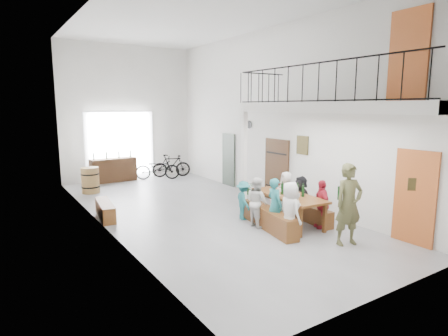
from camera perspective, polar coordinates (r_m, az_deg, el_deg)
floor at (r=11.08m, az=-3.87°, el=-6.50°), size 12.00×12.00×0.00m
room_walls at (r=10.67m, az=-4.08°, el=12.19°), size 12.00×12.00×12.00m
gateway_portal at (r=16.08m, az=-15.50°, el=3.22°), size 2.80×0.08×2.80m
right_wall_decor at (r=10.90m, az=13.48°, el=2.35°), size 0.07×8.28×5.07m
balcony at (r=9.44m, az=16.26°, el=8.63°), size 1.52×5.62×4.00m
tasting_table at (r=9.77m, az=9.86°, el=-4.49°), size 1.07×2.24×0.79m
bench_inner at (r=9.47m, az=6.86°, el=-7.69°), size 0.76×2.26×0.51m
bench_wall at (r=10.34m, az=12.25°, el=-6.58°), size 0.40×1.93×0.44m
tableware at (r=9.71m, az=9.82°, el=-3.17°), size 0.69×1.51×0.35m
side_bench at (r=10.82m, az=-17.66°, el=-6.11°), size 0.53×1.58×0.44m
oak_barrel at (r=14.00m, az=-19.70°, el=-1.76°), size 0.62×0.62×0.91m
serving_counter at (r=15.81m, az=-16.48°, el=-0.30°), size 1.83×0.58×0.95m
counter_bottles at (r=15.74m, az=-16.61°, el=1.92°), size 1.56×0.16×0.28m
guest_left_a at (r=8.69m, az=10.02°, el=-6.46°), size 0.52×0.72×1.35m
guest_left_b at (r=9.18m, az=7.73°, el=-5.62°), size 0.34×0.50×1.33m
guest_left_c at (r=9.55m, az=5.07°, el=-5.16°), size 0.51×0.64×1.27m
guest_left_d at (r=10.11m, az=2.98°, el=-4.95°), size 0.55×0.76×1.05m
guest_right_a at (r=9.71m, az=14.61°, el=-5.33°), size 0.55×0.78×1.22m
guest_right_b at (r=10.31m, az=11.56°, el=-4.45°), size 0.60×1.15×1.19m
guest_right_c at (r=10.70m, az=9.41°, el=-3.79°), size 0.56×0.69×1.22m
host_standing at (r=8.65m, az=18.47°, el=-5.28°), size 0.75×0.58×1.81m
potted_plant at (r=13.05m, az=3.65°, el=-3.12°), size 0.38×0.33×0.41m
bicycle_near at (r=15.86m, az=-10.10°, el=-0.03°), size 1.91×1.34×0.95m
bicycle_far at (r=16.34m, az=-8.02°, el=0.35°), size 1.70×0.94×0.98m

